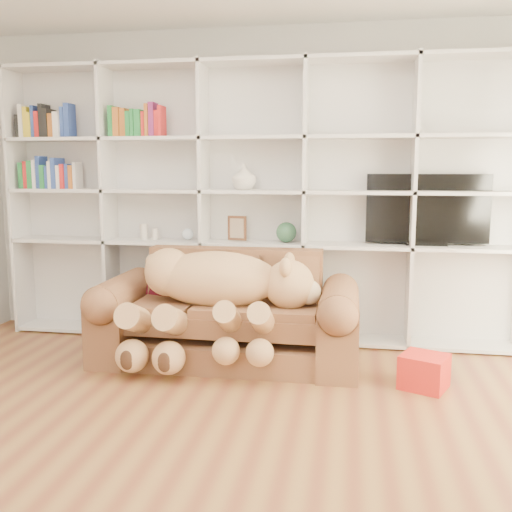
% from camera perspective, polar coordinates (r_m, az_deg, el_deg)
% --- Properties ---
extents(floor, '(5.00, 5.00, 0.00)m').
position_cam_1_polar(floor, '(3.05, -8.02, -20.64)').
color(floor, brown).
rests_on(floor, ground).
extents(wall_back, '(5.00, 0.02, 2.70)m').
position_cam_1_polar(wall_back, '(5.10, 0.19, 7.12)').
color(wall_back, silver).
rests_on(wall_back, floor).
extents(bookshelf, '(4.43, 0.35, 2.40)m').
position_cam_1_polar(bookshelf, '(5.01, -2.80, 6.58)').
color(bookshelf, silver).
rests_on(bookshelf, floor).
extents(sofa, '(2.01, 0.87, 0.85)m').
position_cam_1_polar(sofa, '(4.50, -2.80, -6.39)').
color(sofa, brown).
rests_on(sofa, floor).
extents(teddy_bear, '(1.44, 0.81, 0.84)m').
position_cam_1_polar(teddy_bear, '(4.29, -4.16, -3.56)').
color(teddy_bear, tan).
rests_on(teddy_bear, sofa).
extents(throw_pillow, '(0.38, 0.29, 0.36)m').
position_cam_1_polar(throw_pillow, '(4.71, -8.73, -2.32)').
color(throw_pillow, '#570F1F').
rests_on(throw_pillow, sofa).
extents(gift_box, '(0.38, 0.37, 0.23)m').
position_cam_1_polar(gift_box, '(4.15, 16.46, -11.01)').
color(gift_box, red).
rests_on(gift_box, floor).
extents(tv, '(0.99, 0.18, 0.59)m').
position_cam_1_polar(tv, '(4.94, 16.74, 4.41)').
color(tv, black).
rests_on(tv, bookshelf).
extents(picture_frame, '(0.17, 0.06, 0.21)m').
position_cam_1_polar(picture_frame, '(4.96, -1.90, 2.81)').
color(picture_frame, '#522F1C').
rests_on(picture_frame, bookshelf).
extents(green_vase, '(0.18, 0.18, 0.18)m').
position_cam_1_polar(green_vase, '(4.90, 3.05, 2.38)').
color(green_vase, '#2C5539').
rests_on(green_vase, bookshelf).
extents(figurine_tall, '(0.08, 0.08, 0.14)m').
position_cam_1_polar(figurine_tall, '(5.20, -11.15, 2.40)').
color(figurine_tall, beige).
rests_on(figurine_tall, bookshelf).
extents(figurine_short, '(0.07, 0.07, 0.10)m').
position_cam_1_polar(figurine_short, '(5.17, -10.08, 2.19)').
color(figurine_short, beige).
rests_on(figurine_short, bookshelf).
extents(snow_globe, '(0.10, 0.10, 0.10)m').
position_cam_1_polar(snow_globe, '(5.07, -6.84, 2.20)').
color(snow_globe, white).
rests_on(snow_globe, bookshelf).
extents(shelf_vase, '(0.27, 0.27, 0.22)m').
position_cam_1_polar(shelf_vase, '(4.92, -1.21, 7.93)').
color(shelf_vase, silver).
rests_on(shelf_vase, bookshelf).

